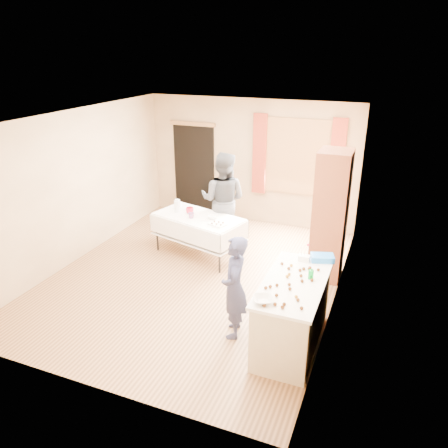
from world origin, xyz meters
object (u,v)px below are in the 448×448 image
at_px(counter, 292,313).
at_px(party_table, 199,232).
at_px(woman, 223,200).
at_px(cabinet, 330,216).
at_px(chair, 219,223).
at_px(girl, 234,287).

bearing_deg(counter, party_table, 138.73).
xyz_separation_m(counter, woman, (-1.94, 2.50, 0.45)).
distance_m(cabinet, counter, 2.07).
relative_size(counter, chair, 1.54).
xyz_separation_m(party_table, chair, (0.05, 0.85, -0.15)).
bearing_deg(cabinet, woman, 165.66).
height_order(cabinet, woman, cabinet).
bearing_deg(counter, cabinet, 87.10).
bearing_deg(girl, counter, 80.12).
bearing_deg(cabinet, girl, -112.55).
relative_size(chair, girl, 0.71).
relative_size(chair, woman, 0.55).
xyz_separation_m(cabinet, counter, (-0.10, -1.98, -0.61)).
height_order(cabinet, counter, cabinet).
height_order(counter, girl, girl).
height_order(counter, chair, chair).
bearing_deg(counter, woman, 127.85).
bearing_deg(chair, cabinet, -23.72).
xyz_separation_m(cabinet, party_table, (-2.28, -0.06, -0.61)).
height_order(cabinet, party_table, cabinet).
distance_m(chair, woman, 0.69).
relative_size(cabinet, party_table, 1.19).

